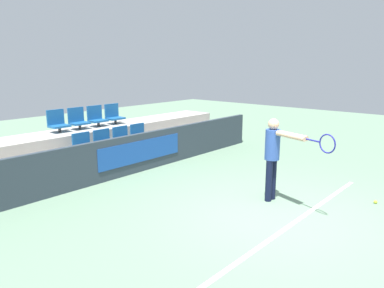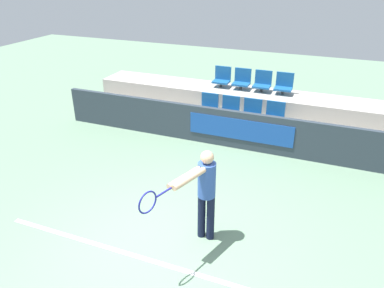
{
  "view_description": "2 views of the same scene",
  "coord_description": "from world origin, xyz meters",
  "px_view_note": "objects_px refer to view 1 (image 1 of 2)",
  "views": [
    {
      "loc": [
        -5.71,
        -2.86,
        2.66
      ],
      "look_at": [
        -0.05,
        2.05,
        1.01
      ],
      "focal_mm": 35.0,
      "sensor_mm": 36.0,
      "label": 1
    },
    {
      "loc": [
        2.2,
        -4.15,
        4.17
      ],
      "look_at": [
        -0.18,
        1.8,
        1.03
      ],
      "focal_mm": 35.0,
      "sensor_mm": 36.0,
      "label": 2
    }
  ],
  "objects_px": {
    "stadium_chair_5": "(78,120)",
    "tennis_ball": "(375,202)",
    "stadium_chair_3": "(140,135)",
    "stadium_chair_4": "(58,122)",
    "stadium_chair_7": "(114,115)",
    "tennis_player": "(275,152)",
    "stadium_chair_6": "(97,117)",
    "stadium_chair_0": "(83,146)",
    "stadium_chair_2": "(123,139)",
    "stadium_chair_1": "(104,142)"
  },
  "relations": [
    {
      "from": "stadium_chair_7",
      "to": "stadium_chair_1",
      "type": "bearing_deg",
      "value": -136.79
    },
    {
      "from": "stadium_chair_5",
      "to": "tennis_ball",
      "type": "distance_m",
      "value": 7.29
    },
    {
      "from": "stadium_chair_3",
      "to": "stadium_chair_6",
      "type": "xyz_separation_m",
      "value": [
        -0.58,
        1.1,
        0.46
      ]
    },
    {
      "from": "stadium_chair_0",
      "to": "stadium_chair_2",
      "type": "relative_size",
      "value": 1.0
    },
    {
      "from": "stadium_chair_3",
      "to": "stadium_chair_5",
      "type": "height_order",
      "value": "stadium_chair_5"
    },
    {
      "from": "stadium_chair_3",
      "to": "tennis_ball",
      "type": "bearing_deg",
      "value": -81.79
    },
    {
      "from": "stadium_chair_7",
      "to": "tennis_ball",
      "type": "bearing_deg",
      "value": -83.08
    },
    {
      "from": "stadium_chair_1",
      "to": "stadium_chair_2",
      "type": "height_order",
      "value": "same"
    },
    {
      "from": "tennis_player",
      "to": "stadium_chair_5",
      "type": "bearing_deg",
      "value": 116.8
    },
    {
      "from": "stadium_chair_2",
      "to": "tennis_player",
      "type": "bearing_deg",
      "value": -86.66
    },
    {
      "from": "stadium_chair_4",
      "to": "stadium_chair_0",
      "type": "bearing_deg",
      "value": -90.0
    },
    {
      "from": "stadium_chair_3",
      "to": "tennis_player",
      "type": "bearing_deg",
      "value": -94.48
    },
    {
      "from": "stadium_chair_4",
      "to": "stadium_chair_5",
      "type": "height_order",
      "value": "same"
    },
    {
      "from": "stadium_chair_0",
      "to": "stadium_chair_4",
      "type": "bearing_deg",
      "value": 90.0
    },
    {
      "from": "tennis_player",
      "to": "tennis_ball",
      "type": "relative_size",
      "value": 24.46
    },
    {
      "from": "stadium_chair_2",
      "to": "stadium_chair_5",
      "type": "distance_m",
      "value": 1.32
    },
    {
      "from": "stadium_chair_6",
      "to": "stadium_chair_7",
      "type": "bearing_deg",
      "value": 0.0
    },
    {
      "from": "stadium_chair_5",
      "to": "stadium_chair_7",
      "type": "height_order",
      "value": "same"
    },
    {
      "from": "stadium_chair_0",
      "to": "stadium_chair_3",
      "type": "distance_m",
      "value": 1.75
    },
    {
      "from": "stadium_chair_7",
      "to": "tennis_ball",
      "type": "xyz_separation_m",
      "value": [
        0.84,
        -6.91,
        -1.13
      ]
    },
    {
      "from": "stadium_chair_3",
      "to": "tennis_player",
      "type": "height_order",
      "value": "tennis_player"
    },
    {
      "from": "stadium_chair_3",
      "to": "stadium_chair_5",
      "type": "relative_size",
      "value": 1.0
    },
    {
      "from": "stadium_chair_1",
      "to": "stadium_chair_5",
      "type": "bearing_deg",
      "value": 90.0
    },
    {
      "from": "stadium_chair_3",
      "to": "stadium_chair_4",
      "type": "xyz_separation_m",
      "value": [
        -1.75,
        1.1,
        0.46
      ]
    },
    {
      "from": "stadium_chair_4",
      "to": "tennis_player",
      "type": "xyz_separation_m",
      "value": [
        1.42,
        -5.36,
        -0.18
      ]
    },
    {
      "from": "stadium_chair_4",
      "to": "stadium_chair_7",
      "type": "bearing_deg",
      "value": 0.0
    },
    {
      "from": "tennis_ball",
      "to": "stadium_chair_4",
      "type": "bearing_deg",
      "value": 110.53
    },
    {
      "from": "stadium_chair_2",
      "to": "tennis_player",
      "type": "height_order",
      "value": "tennis_player"
    },
    {
      "from": "tennis_player",
      "to": "stadium_chair_0",
      "type": "bearing_deg",
      "value": 126.33
    },
    {
      "from": "stadium_chair_2",
      "to": "tennis_ball",
      "type": "xyz_separation_m",
      "value": [
        1.42,
        -5.82,
        -0.68
      ]
    },
    {
      "from": "stadium_chair_7",
      "to": "tennis_player",
      "type": "relative_size",
      "value": 0.35
    },
    {
      "from": "stadium_chair_4",
      "to": "tennis_ball",
      "type": "xyz_separation_m",
      "value": [
        2.59,
        -6.91,
        -1.13
      ]
    },
    {
      "from": "stadium_chair_5",
      "to": "tennis_ball",
      "type": "xyz_separation_m",
      "value": [
        2.01,
        -6.91,
        -1.13
      ]
    },
    {
      "from": "stadium_chair_6",
      "to": "tennis_ball",
      "type": "relative_size",
      "value": 8.59
    },
    {
      "from": "stadium_chair_3",
      "to": "stadium_chair_7",
      "type": "bearing_deg",
      "value": 90.0
    },
    {
      "from": "stadium_chair_0",
      "to": "stadium_chair_1",
      "type": "height_order",
      "value": "same"
    },
    {
      "from": "stadium_chair_5",
      "to": "tennis_ball",
      "type": "height_order",
      "value": "stadium_chair_5"
    },
    {
      "from": "stadium_chair_0",
      "to": "stadium_chair_7",
      "type": "relative_size",
      "value": 1.0
    },
    {
      "from": "tennis_player",
      "to": "stadium_chair_4",
      "type": "bearing_deg",
      "value": 122.76
    },
    {
      "from": "stadium_chair_4",
      "to": "stadium_chair_1",
      "type": "bearing_deg",
      "value": -61.97
    },
    {
      "from": "stadium_chair_5",
      "to": "stadium_chair_6",
      "type": "relative_size",
      "value": 1.0
    },
    {
      "from": "stadium_chair_4",
      "to": "stadium_chair_6",
      "type": "xyz_separation_m",
      "value": [
        1.17,
        0.0,
        0.0
      ]
    },
    {
      "from": "stadium_chair_2",
      "to": "stadium_chair_7",
      "type": "relative_size",
      "value": 1.0
    },
    {
      "from": "stadium_chair_3",
      "to": "stadium_chair_0",
      "type": "bearing_deg",
      "value": 180.0
    },
    {
      "from": "tennis_player",
      "to": "stadium_chair_7",
      "type": "bearing_deg",
      "value": 104.41
    },
    {
      "from": "stadium_chair_4",
      "to": "stadium_chair_6",
      "type": "height_order",
      "value": "same"
    },
    {
      "from": "stadium_chair_1",
      "to": "tennis_ball",
      "type": "xyz_separation_m",
      "value": [
        2.01,
        -5.82,
        -0.68
      ]
    },
    {
      "from": "stadium_chair_2",
      "to": "stadium_chair_7",
      "type": "height_order",
      "value": "stadium_chair_7"
    },
    {
      "from": "stadium_chair_1",
      "to": "stadium_chair_7",
      "type": "xyz_separation_m",
      "value": [
        1.17,
        1.1,
        0.46
      ]
    },
    {
      "from": "stadium_chair_4",
      "to": "stadium_chair_2",
      "type": "bearing_deg",
      "value": -43.21
    }
  ]
}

